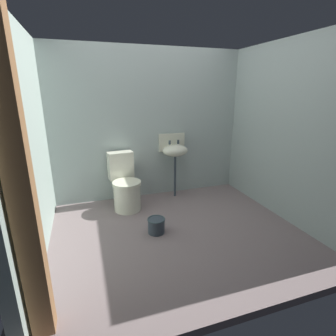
% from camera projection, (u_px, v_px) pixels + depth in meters
% --- Properties ---
extents(ground_plane, '(3.30, 2.71, 0.08)m').
position_uv_depth(ground_plane, '(175.00, 231.00, 3.18)').
color(ground_plane, gray).
extents(wall_back, '(3.30, 0.10, 2.25)m').
position_uv_depth(wall_back, '(149.00, 125.00, 3.93)').
color(wall_back, '#A4B4B0').
rests_on(wall_back, ground).
extents(wall_left, '(0.10, 2.51, 2.25)m').
position_uv_depth(wall_left, '(27.00, 146.00, 2.47)').
color(wall_left, '#A5BAB0').
rests_on(wall_left, ground).
extents(wall_right, '(0.10, 2.51, 2.25)m').
position_uv_depth(wall_right, '(280.00, 131.00, 3.38)').
color(wall_right, '#9DACA8').
rests_on(wall_right, ground).
extents(wooden_door_post, '(0.14, 0.14, 2.25)m').
position_uv_depth(wooden_door_post, '(19.00, 182.00, 1.51)').
color(wooden_door_post, '#946640').
rests_on(wooden_door_post, ground).
extents(toilet_near_wall, '(0.44, 0.63, 0.78)m').
position_uv_depth(toilet_near_wall, '(125.00, 186.00, 3.66)').
color(toilet_near_wall, silver).
rests_on(toilet_near_wall, ground).
extents(sink, '(0.42, 0.35, 0.99)m').
position_uv_depth(sink, '(175.00, 150.00, 3.95)').
color(sink, '#313C46').
rests_on(sink, ground).
extents(bucket, '(0.22, 0.22, 0.18)m').
position_uv_depth(bucket, '(156.00, 225.00, 3.05)').
color(bucket, '#313C46').
rests_on(bucket, ground).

